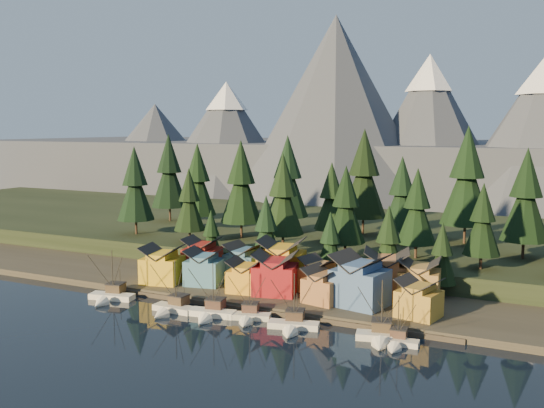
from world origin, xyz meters
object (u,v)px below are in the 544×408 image
at_px(house_front_0, 162,263).
at_px(house_back_0, 202,255).
at_px(boat_0, 109,290).
at_px(boat_5, 381,328).
at_px(boat_1, 171,301).
at_px(house_back_1, 245,261).
at_px(house_front_1, 204,266).
at_px(boat_6, 397,336).
at_px(boat_2, 210,306).
at_px(boat_3, 248,310).
at_px(boat_4, 293,318).

relative_size(house_front_0, house_back_0, 1.07).
height_order(boat_0, boat_5, boat_0).
bearing_deg(boat_1, house_back_1, 83.80).
bearing_deg(boat_5, boat_1, 170.02).
bearing_deg(boat_1, house_front_1, 101.53).
xyz_separation_m(boat_1, house_front_1, (-2.87, 17.73, 3.55)).
bearing_deg(boat_6, boat_1, 177.02).
bearing_deg(boat_1, boat_5, 5.21).
bearing_deg(house_back_0, house_back_1, -14.17).
relative_size(house_front_0, house_front_1, 1.09).
height_order(boat_1, boat_2, boat_2).
height_order(boat_5, house_front_1, boat_5).
distance_m(boat_2, house_front_1, 21.03).
relative_size(boat_0, boat_2, 1.01).
distance_m(boat_3, house_back_0, 35.34).
bearing_deg(boat_6, house_front_1, 157.28).
relative_size(boat_4, boat_6, 1.20).
relative_size(boat_0, boat_5, 1.01).
relative_size(boat_0, boat_4, 1.05).
bearing_deg(house_back_1, boat_3, -58.00).
relative_size(boat_4, boat_5, 0.96).
bearing_deg(house_back_1, boat_4, -43.69).
xyz_separation_m(boat_2, boat_6, (38.09, 0.46, -0.43)).
bearing_deg(house_front_0, house_front_1, 4.90).
height_order(boat_2, house_front_0, boat_2).
height_order(house_front_1, house_back_0, house_back_0).
relative_size(boat_6, house_back_1, 1.09).
xyz_separation_m(boat_2, house_front_0, (-21.89, 14.01, 3.77)).
height_order(house_front_0, house_back_0, house_back_0).
height_order(boat_2, house_back_0, boat_2).
bearing_deg(house_back_0, house_front_0, -118.05).
distance_m(house_front_0, house_back_0, 12.14).
bearing_deg(boat_6, boat_5, 157.93).
bearing_deg(boat_1, house_back_0, 111.09).
distance_m(boat_6, house_front_0, 61.64).
relative_size(boat_5, house_front_1, 1.29).
distance_m(boat_4, boat_6, 20.01).
height_order(boat_1, house_front_0, boat_1).
relative_size(boat_0, house_back_1, 1.36).
relative_size(boat_3, house_back_1, 1.21).
bearing_deg(boat_0, boat_4, -11.48).
height_order(boat_0, house_back_0, boat_0).
bearing_deg(boat_4, house_back_0, 131.11).
relative_size(house_front_1, house_back_1, 1.05).
bearing_deg(house_back_1, boat_0, -129.51).
height_order(boat_3, boat_5, boat_5).
relative_size(boat_3, boat_5, 0.89).
height_order(boat_2, boat_5, boat_5).
bearing_deg(boat_5, house_back_0, 142.69).
distance_m(house_front_1, house_back_1, 10.03).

